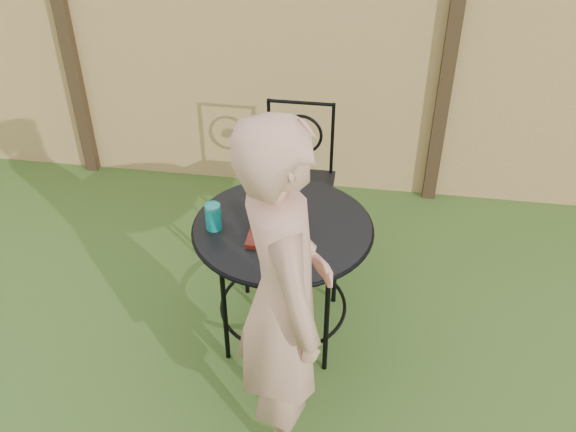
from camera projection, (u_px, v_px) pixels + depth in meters
The scene contains 9 objects.
ground at pixel (174, 413), 3.18m from camera, with size 60.00×60.00×0.00m, color #274D19.
fence at pixel (253, 61), 4.38m from camera, with size 8.00×0.12×1.90m.
patio_table at pixel (283, 247), 3.31m from camera, with size 0.92×0.92×0.72m.
patio_chair at pixel (297, 177), 4.01m from camera, with size 0.46×0.46×0.95m.
diner at pixel (284, 299), 2.62m from camera, with size 0.62×0.40×1.69m, color tan.
salad_plate at pixel (277, 232), 3.16m from camera, with size 0.27×0.27×0.02m, color #50170B.
salad at pixel (277, 224), 3.13m from camera, with size 0.21×0.21×0.08m, color #235614.
fork at pixel (278, 202), 3.06m from camera, with size 0.01×0.01×0.18m, color silver.
drinking_glass at pixel (213, 217), 3.17m from camera, with size 0.08×0.08×0.14m, color #0C9390.
Camera 1 is at (0.86, -1.90, 2.66)m, focal length 40.00 mm.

